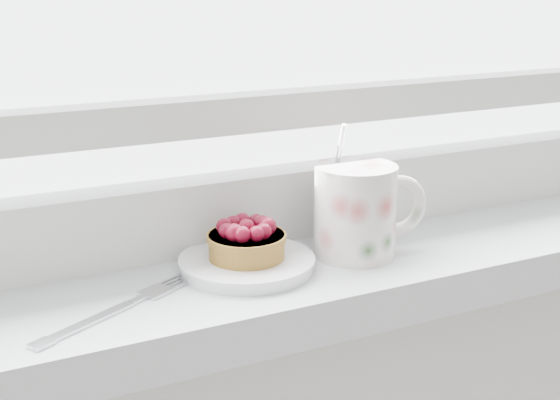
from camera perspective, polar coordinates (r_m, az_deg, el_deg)
saucer at (r=0.71m, az=-2.44°, el=-4.67°), size 0.12×0.12×0.01m
raspberry_tart at (r=0.70m, az=-2.46°, el=-2.95°), size 0.07×0.07×0.04m
floral_mug at (r=0.74m, az=5.73°, el=-0.62°), size 0.12×0.09×0.13m
fork at (r=0.64m, az=-11.83°, el=-7.83°), size 0.15×0.09×0.00m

